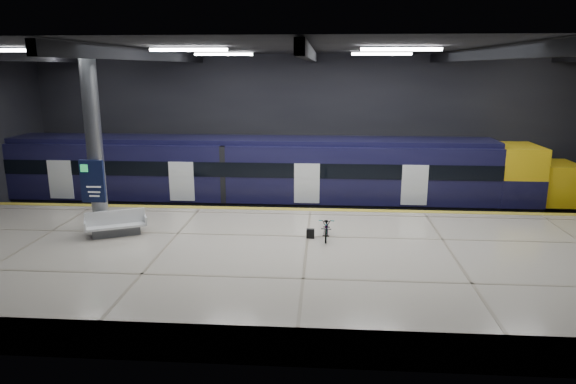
# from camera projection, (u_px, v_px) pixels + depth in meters

# --- Properties ---
(ground) EXTENTS (30.00, 30.00, 0.00)m
(ground) POSITION_uv_depth(u_px,v_px,m) (308.00, 254.00, 20.61)
(ground) COLOR black
(ground) RESTS_ON ground
(room_shell) EXTENTS (30.10, 16.10, 8.05)m
(room_shell) POSITION_uv_depth(u_px,v_px,m) (310.00, 111.00, 19.25)
(room_shell) COLOR black
(room_shell) RESTS_ON ground
(platform) EXTENTS (30.00, 11.00, 1.10)m
(platform) POSITION_uv_depth(u_px,v_px,m) (306.00, 265.00, 18.05)
(platform) COLOR beige
(platform) RESTS_ON ground
(safety_strip) EXTENTS (30.00, 0.40, 0.01)m
(safety_strip) POSITION_uv_depth(u_px,v_px,m) (311.00, 209.00, 23.01)
(safety_strip) COLOR gold
(safety_strip) RESTS_ON platform
(rails) EXTENTS (30.00, 1.52, 0.16)m
(rails) POSITION_uv_depth(u_px,v_px,m) (312.00, 214.00, 25.92)
(rails) COLOR gray
(rails) RESTS_ON ground
(train) EXTENTS (29.40, 2.84, 3.79)m
(train) POSITION_uv_depth(u_px,v_px,m) (284.00, 176.00, 25.54)
(train) COLOR black
(train) RESTS_ON ground
(bench) EXTENTS (2.40, 1.76, 0.98)m
(bench) POSITION_uv_depth(u_px,v_px,m) (116.00, 227.00, 19.42)
(bench) COLOR #595B60
(bench) RESTS_ON platform
(bicycle) EXTENTS (0.59, 1.62, 0.84)m
(bicycle) POSITION_uv_depth(u_px,v_px,m) (327.00, 228.00, 19.03)
(bicycle) COLOR #99999E
(bicycle) RESTS_ON platform
(pannier_bag) EXTENTS (0.30, 0.18, 0.35)m
(pannier_bag) POSITION_uv_depth(u_px,v_px,m) (310.00, 234.00, 19.13)
(pannier_bag) COLOR black
(pannier_bag) RESTS_ON platform
(info_column) EXTENTS (0.90, 0.78, 6.90)m
(info_column) POSITION_uv_depth(u_px,v_px,m) (94.00, 146.00, 19.11)
(info_column) COLOR #9EA0A5
(info_column) RESTS_ON platform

